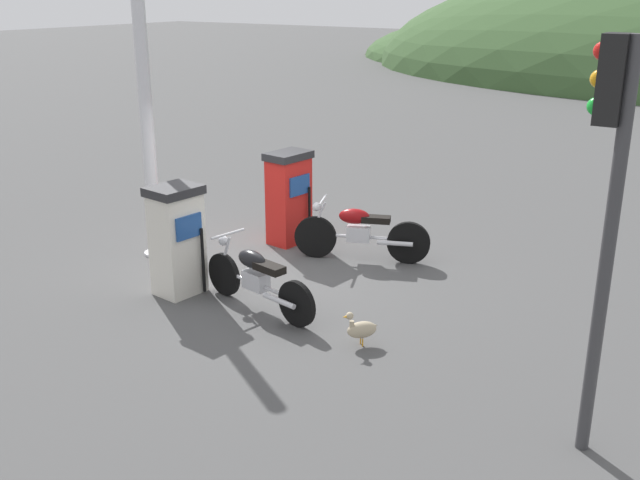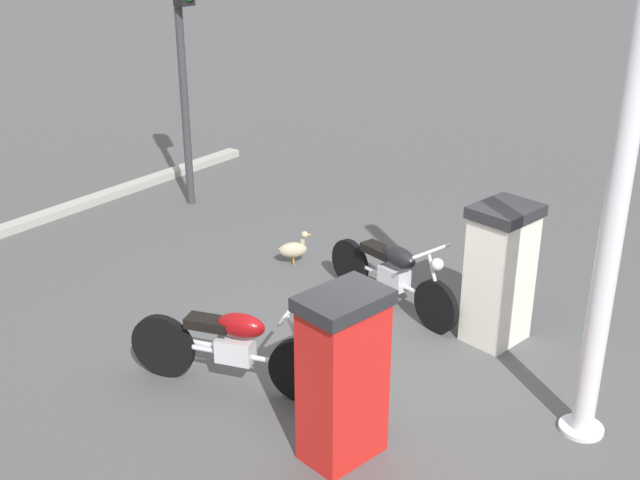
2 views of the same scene
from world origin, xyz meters
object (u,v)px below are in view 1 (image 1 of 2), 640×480
motorcycle_near_pump (257,278)px  canopy_support_pole (147,118)px  roadside_traffic_light (608,181)px  motorcycle_far_pump (360,232)px  wandering_duck (361,329)px  fuel_pump_far (289,197)px  fuel_pump_near (177,240)px

motorcycle_near_pump → canopy_support_pole: bearing=163.9°
roadside_traffic_light → motorcycle_near_pump: bearing=170.1°
motorcycle_far_pump → wandering_duck: bearing=-58.6°
fuel_pump_far → motorcycle_near_pump: (1.25, -2.44, -0.34)m
roadside_traffic_light → canopy_support_pole: canopy_support_pole is taller
roadside_traffic_light → canopy_support_pole: 7.26m
roadside_traffic_light → canopy_support_pole: size_ratio=0.82×
fuel_pump_far → motorcycle_far_pump: (1.42, -0.08, -0.32)m
fuel_pump_near → wandering_duck: fuel_pump_near is taller
fuel_pump_far → roadside_traffic_light: size_ratio=0.41×
canopy_support_pole → wandering_duck: bearing=-11.8°
fuel_pump_far → canopy_support_pole: size_ratio=0.34×
wandering_duck → roadside_traffic_light: bearing=-13.0°
motorcycle_near_pump → wandering_duck: size_ratio=4.47×
roadside_traffic_light → motorcycle_far_pump: bearing=143.6°
motorcycle_near_pump → roadside_traffic_light: (4.40, -0.76, 2.11)m
motorcycle_near_pump → wandering_duck: 1.71m
motorcycle_far_pump → fuel_pump_near: bearing=-119.5°
motorcycle_near_pump → wandering_duck: motorcycle_near_pump is taller
fuel_pump_near → canopy_support_pole: size_ratio=0.34×
motorcycle_far_pump → roadside_traffic_light: (4.23, -3.12, 2.10)m
fuel_pump_far → motorcycle_far_pump: fuel_pump_far is taller
roadside_traffic_light → canopy_support_pole: (-7.08, 1.54, -0.36)m
wandering_duck → roadside_traffic_light: size_ratio=0.12×
fuel_pump_near → fuel_pump_far: bearing=90.0°
fuel_pump_near → motorcycle_far_pump: 2.91m
wandering_duck → roadside_traffic_light: roadside_traffic_light is taller
wandering_duck → canopy_support_pole: 4.89m
fuel_pump_near → roadside_traffic_light: bearing=-6.1°
fuel_pump_near → motorcycle_near_pump: (1.25, 0.16, -0.34)m
motorcycle_far_pump → roadside_traffic_light: size_ratio=0.53×
roadside_traffic_light → canopy_support_pole: bearing=167.8°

